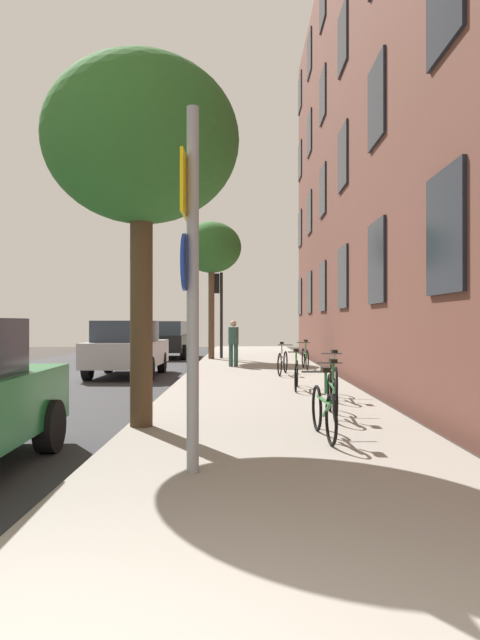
{
  "coord_description": "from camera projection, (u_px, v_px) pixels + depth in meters",
  "views": [
    {
      "loc": [
        0.67,
        -1.95,
        1.59
      ],
      "look_at": [
        0.59,
        10.5,
        1.63
      ],
      "focal_mm": 33.27,
      "sensor_mm": 36.0,
      "label": 1
    }
  ],
  "objects": [
    {
      "name": "bicycle_0",
      "position": [
        324.0,
        410.0,
        7.49
      ],
      "size": [
        0.42,
        1.59,
        0.91
      ],
      "color": "black",
      "rests_on": "sidewalk"
    },
    {
      "name": "tree_near",
      "position": [
        141.0,
        143.0,
        8.36
      ],
      "size": [
        2.77,
        2.77,
        5.22
      ],
      "color": "#4C3823",
      "rests_on": "sidewalk"
    },
    {
      "name": "car_2",
      "position": [
        168.0,
        339.0,
        26.0
      ],
      "size": [
        1.9,
        4.25,
        1.62
      ],
      "color": "black",
      "rests_on": "road_asphalt"
    },
    {
      "name": "building_facade",
      "position": [
        353.0,
        122.0,
        16.45
      ],
      "size": [
        0.56,
        27.0,
        14.3
      ],
      "color": "brown",
      "rests_on": "ground"
    },
    {
      "name": "sidewalk",
      "position": [
        259.0,
        375.0,
        16.94
      ],
      "size": [
        4.2,
        38.0,
        0.12
      ],
      "primitive_type": "cube",
      "color": "gray",
      "rests_on": "ground"
    },
    {
      "name": "car_1",
      "position": [
        127.0,
        348.0,
        17.26
      ],
      "size": [
        1.92,
        3.95,
        1.62
      ],
      "color": "#B7B7BC",
      "rests_on": "road_asphalt"
    },
    {
      "name": "sign_post",
      "position": [
        190.0,
        270.0,
        5.79
      ],
      "size": [
        0.16,
        0.6,
        3.58
      ],
      "color": "gray",
      "rests_on": "sidewalk"
    },
    {
      "name": "bicycle_2",
      "position": [
        334.0,
        379.0,
        11.44
      ],
      "size": [
        0.42,
        1.73,
        0.94
      ],
      "color": "black",
      "rests_on": "sidewalk"
    },
    {
      "name": "bicycle_3",
      "position": [
        296.0,
        373.0,
        12.96
      ],
      "size": [
        0.42,
        1.67,
        0.89
      ],
      "color": "black",
      "rests_on": "sidewalk"
    },
    {
      "name": "bicycle_5",
      "position": [
        305.0,
        357.0,
        18.59
      ],
      "size": [
        0.42,
        1.62,
        0.92
      ],
      "color": "black",
      "rests_on": "sidewalk"
    },
    {
      "name": "road_asphalt",
      "position": [
        64.0,
        377.0,
        16.97
      ],
      "size": [
        7.0,
        38.0,
        0.01
      ],
      "primitive_type": "cube",
      "color": "#2D2D30",
      "rests_on": "ground"
    },
    {
      "name": "bicycle_4",
      "position": [
        283.0,
        362.0,
        16.66
      ],
      "size": [
        0.52,
        1.63,
        0.92
      ],
      "color": "black",
      "rests_on": "sidewalk"
    },
    {
      "name": "bicycle_1",
      "position": [
        332.0,
        394.0,
        9.21
      ],
      "size": [
        0.42,
        1.67,
        0.91
      ],
      "color": "black",
      "rests_on": "sidewalk"
    },
    {
      "name": "pedestrian_0",
      "position": [
        233.0,
        340.0,
        19.56
      ],
      "size": [
        0.47,
        0.47,
        1.52
      ],
      "color": "#33594C",
      "rests_on": "sidewalk"
    },
    {
      "name": "ground_plane",
      "position": [
        137.0,
        378.0,
        16.96
      ],
      "size": [
        41.8,
        41.8,
        0.0
      ],
      "primitive_type": "plane",
      "color": "#332D28"
    },
    {
      "name": "tree_far",
      "position": [
        211.0,
        248.0,
        23.73
      ],
      "size": [
        2.4,
        2.4,
        5.49
      ],
      "color": "brown",
      "rests_on": "sidewalk"
    },
    {
      "name": "traffic_light",
      "position": [
        219.0,
        299.0,
        24.16
      ],
      "size": [
        0.43,
        0.24,
        3.5
      ],
      "color": "black",
      "rests_on": "sidewalk"
    }
  ]
}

